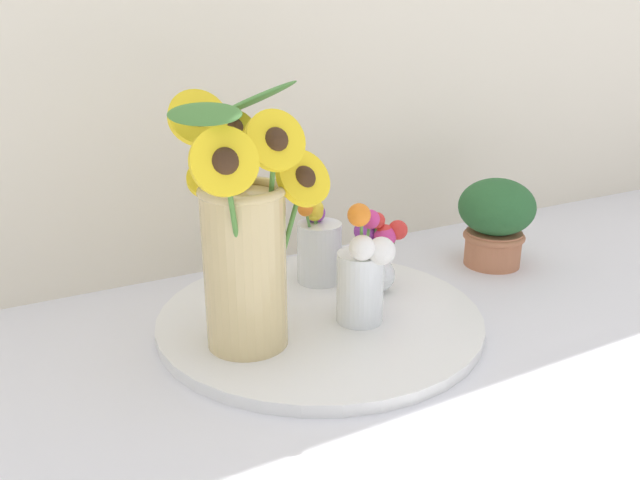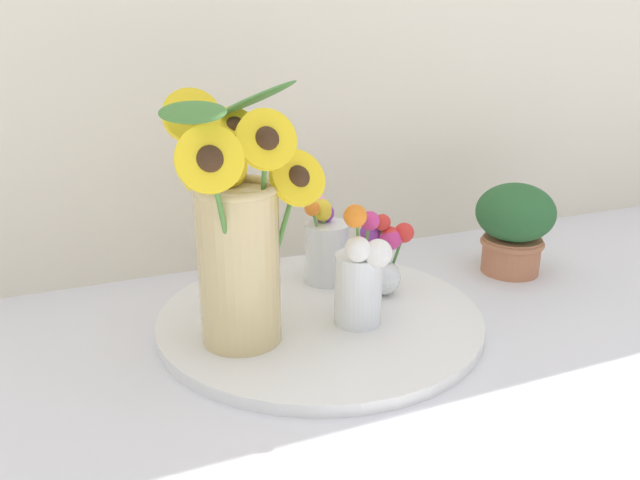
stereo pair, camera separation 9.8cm
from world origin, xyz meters
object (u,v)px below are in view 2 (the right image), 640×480
at_px(vase_bulb_right, 384,256).
at_px(vase_small_back, 326,245).
at_px(serving_tray, 320,318).
at_px(potted_plant, 514,225).
at_px(mason_jar_sunflowers, 239,242).
at_px(vase_small_center, 361,277).

bearing_deg(vase_bulb_right, vase_small_back, 127.51).
bearing_deg(serving_tray, potted_plant, 8.16).
bearing_deg(vase_bulb_right, mason_jar_sunflowers, -166.43).
distance_m(vase_small_back, potted_plant, 0.38).
bearing_deg(vase_small_back, potted_plant, -8.85).
bearing_deg(potted_plant, serving_tray, -171.84).
bearing_deg(vase_small_back, mason_jar_sunflowers, -142.09).
height_order(mason_jar_sunflowers, vase_small_center, mason_jar_sunflowers).
relative_size(vase_small_back, potted_plant, 0.89).
relative_size(vase_small_center, potted_plant, 1.12).
bearing_deg(vase_small_center, vase_bulb_right, 44.93).
xyz_separation_m(vase_small_center, vase_bulb_right, (0.09, 0.09, -0.01)).
xyz_separation_m(serving_tray, vase_bulb_right, (0.13, 0.03, 0.08)).
xyz_separation_m(vase_small_back, potted_plant, (0.37, -0.06, 0.01)).
height_order(mason_jar_sunflowers, vase_small_back, mason_jar_sunflowers).
xyz_separation_m(serving_tray, vase_small_back, (0.06, 0.12, 0.08)).
xyz_separation_m(mason_jar_sunflowers, vase_bulb_right, (0.27, 0.07, -0.09)).
height_order(serving_tray, mason_jar_sunflowers, mason_jar_sunflowers).
bearing_deg(vase_small_back, vase_bulb_right, -52.49).
relative_size(vase_small_center, vase_bulb_right, 1.38).
height_order(serving_tray, vase_bulb_right, vase_bulb_right).
relative_size(mason_jar_sunflowers, vase_small_back, 2.36).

